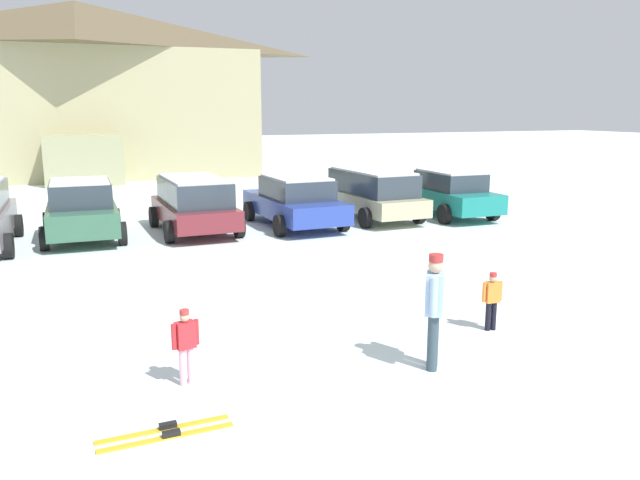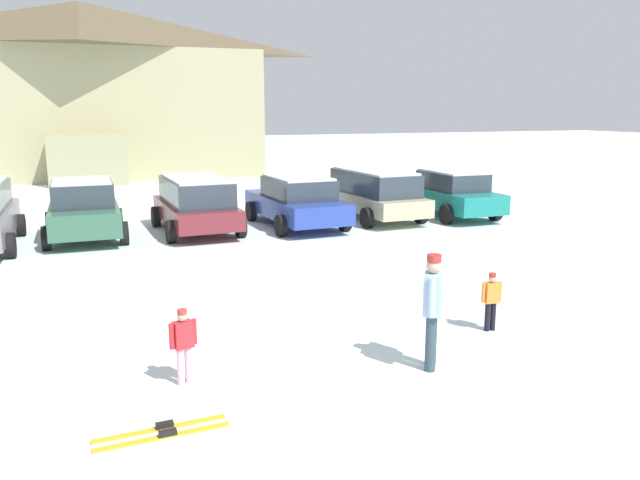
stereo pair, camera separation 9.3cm
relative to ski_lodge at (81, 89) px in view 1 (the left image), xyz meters
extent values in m
plane|color=white|center=(2.59, -32.09, -4.68)|extent=(160.00, 160.00, 0.00)
cube|color=tan|center=(0.00, 0.05, -1.33)|extent=(18.47, 8.71, 6.70)
pyramid|color=brown|center=(0.00, 0.05, 3.29)|extent=(19.10, 9.34, 2.54)
cube|color=tan|center=(-0.23, -4.76, -3.48)|extent=(3.68, 1.97, 2.40)
cylinder|color=black|center=(-2.55, -17.30, -4.36)|extent=(0.23, 0.64, 0.64)
cylinder|color=black|center=(-2.62, -20.26, -4.36)|extent=(0.23, 0.64, 0.64)
cube|color=#346249|center=(-0.82, -18.42, -4.02)|extent=(1.88, 4.05, 0.67)
cube|color=#2D3842|center=(-0.83, -18.62, -3.36)|extent=(1.63, 2.12, 0.65)
cube|color=white|center=(-0.83, -18.62, -3.01)|extent=(1.52, 2.01, 0.06)
cylinder|color=black|center=(-1.78, -17.15, -4.36)|extent=(0.23, 0.64, 0.64)
cylinder|color=black|center=(0.17, -17.19, -4.36)|extent=(0.23, 0.64, 0.64)
cylinder|color=black|center=(-1.82, -19.64, -4.36)|extent=(0.23, 0.64, 0.64)
cylinder|color=black|center=(0.13, -19.68, -4.36)|extent=(0.23, 0.64, 0.64)
cube|color=maroon|center=(2.30, -18.60, -4.08)|extent=(1.93, 4.35, 0.56)
cube|color=#2D3842|center=(2.31, -18.68, -3.44)|extent=(1.69, 3.31, 0.71)
cube|color=white|center=(2.31, -18.68, -3.06)|extent=(1.58, 3.14, 0.06)
cylinder|color=black|center=(1.28, -17.28, -4.36)|extent=(0.23, 0.64, 0.64)
cylinder|color=black|center=(3.27, -17.24, -4.36)|extent=(0.23, 0.64, 0.64)
cylinder|color=black|center=(1.34, -19.95, -4.36)|extent=(0.23, 0.64, 0.64)
cylinder|color=black|center=(3.32, -19.91, -4.36)|extent=(0.23, 0.64, 0.64)
cube|color=#283E9A|center=(5.42, -18.76, -4.06)|extent=(2.04, 4.71, 0.61)
cube|color=#2D3842|center=(5.43, -18.99, -3.45)|extent=(1.74, 2.47, 0.60)
cube|color=white|center=(5.43, -18.99, -3.12)|extent=(1.63, 2.35, 0.06)
cylinder|color=black|center=(4.36, -17.35, -4.36)|extent=(0.24, 0.65, 0.64)
cylinder|color=black|center=(6.39, -17.29, -4.36)|extent=(0.24, 0.65, 0.64)
cylinder|color=black|center=(4.45, -20.23, -4.36)|extent=(0.24, 0.65, 0.64)
cylinder|color=black|center=(6.48, -20.17, -4.36)|extent=(0.24, 0.65, 0.64)
cube|color=#B7B086|center=(8.27, -18.48, -4.08)|extent=(1.95, 4.75, 0.56)
cube|color=#2D3842|center=(8.27, -18.57, -3.45)|extent=(1.70, 3.61, 0.72)
cube|color=white|center=(8.27, -18.57, -3.06)|extent=(1.58, 3.43, 0.06)
cylinder|color=black|center=(7.25, -17.06, -4.36)|extent=(0.24, 0.65, 0.64)
cylinder|color=black|center=(9.20, -17.00, -4.36)|extent=(0.24, 0.65, 0.64)
cylinder|color=black|center=(7.34, -19.97, -4.36)|extent=(0.24, 0.65, 0.64)
cylinder|color=black|center=(9.29, -19.91, -4.36)|extent=(0.24, 0.65, 0.64)
cube|color=#1A7E78|center=(10.95, -18.93, -4.05)|extent=(1.81, 4.60, 0.63)
cube|color=#2D3842|center=(10.95, -19.16, -3.45)|extent=(1.55, 2.41, 0.58)
cube|color=white|center=(10.95, -19.16, -3.13)|extent=(1.45, 2.28, 0.06)
cylinder|color=black|center=(10.06, -17.49, -4.36)|extent=(0.23, 0.64, 0.64)
cylinder|color=black|center=(11.91, -17.53, -4.36)|extent=(0.23, 0.64, 0.64)
cylinder|color=black|center=(10.00, -20.32, -4.36)|extent=(0.23, 0.64, 0.64)
cylinder|color=black|center=(11.84, -20.36, -4.36)|extent=(0.23, 0.64, 0.64)
cylinder|color=#ECADC7|center=(0.06, -29.16, -4.42)|extent=(0.09, 0.09, 0.51)
cylinder|color=#ECADC7|center=(0.17, -29.14, -4.42)|extent=(0.09, 0.09, 0.51)
cube|color=red|center=(0.11, -29.15, -3.98)|extent=(0.28, 0.21, 0.36)
cylinder|color=red|center=(-0.04, -29.19, -3.98)|extent=(0.07, 0.07, 0.35)
cylinder|color=red|center=(0.27, -29.11, -3.98)|extent=(0.07, 0.07, 0.35)
sphere|color=tan|center=(0.11, -29.15, -3.74)|extent=(0.13, 0.13, 0.13)
cylinder|color=#B53635|center=(0.11, -29.15, -3.67)|extent=(0.13, 0.13, 0.06)
cylinder|color=black|center=(5.14, -28.97, -4.44)|extent=(0.09, 0.09, 0.49)
cylinder|color=black|center=(5.25, -28.98, -4.44)|extent=(0.09, 0.09, 0.49)
cube|color=orange|center=(5.20, -28.97, -4.02)|extent=(0.25, 0.16, 0.34)
cylinder|color=orange|center=(5.05, -28.96, -4.01)|extent=(0.07, 0.07, 0.33)
cylinder|color=orange|center=(5.35, -28.99, -4.01)|extent=(0.07, 0.07, 0.33)
sphere|color=tan|center=(5.20, -28.97, -3.79)|extent=(0.12, 0.12, 0.12)
cylinder|color=red|center=(5.20, -28.97, -3.72)|extent=(0.12, 0.12, 0.06)
cylinder|color=#30414C|center=(3.50, -29.87, -4.27)|extent=(0.15, 0.15, 0.82)
cylinder|color=#30414C|center=(3.39, -30.01, -4.27)|extent=(0.15, 0.15, 0.82)
cube|color=#98B5DA|center=(3.45, -29.94, -3.57)|extent=(0.43, 0.46, 0.58)
cylinder|color=#98B5DA|center=(3.60, -29.73, -3.56)|extent=(0.11, 0.11, 0.55)
cylinder|color=#98B5DA|center=(3.30, -30.15, -3.56)|extent=(0.11, 0.11, 0.55)
sphere|color=tan|center=(3.45, -29.94, -3.18)|extent=(0.21, 0.21, 0.21)
cylinder|color=#AE2D2C|center=(3.45, -29.94, -3.06)|extent=(0.20, 0.20, 0.10)
cube|color=gold|center=(-0.37, -30.48, -4.67)|extent=(1.52, 0.14, 0.02)
cube|color=black|center=(-0.32, -30.48, -4.63)|extent=(0.20, 0.09, 0.06)
cube|color=gold|center=(-0.37, -30.28, -4.67)|extent=(1.52, 0.14, 0.02)
cube|color=black|center=(-0.32, -30.28, -4.63)|extent=(0.20, 0.09, 0.06)
camera|label=1|loc=(-1.20, -37.05, -1.06)|focal=35.00mm
camera|label=2|loc=(-1.12, -37.08, -1.06)|focal=35.00mm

